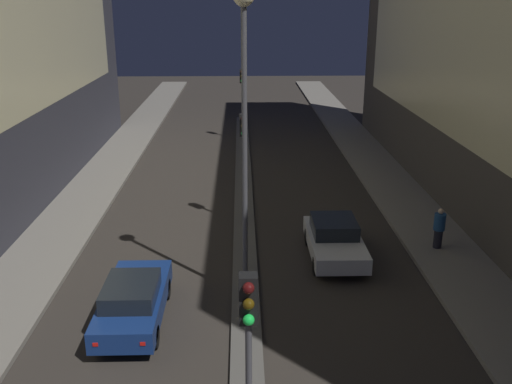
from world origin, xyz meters
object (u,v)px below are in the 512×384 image
at_px(car_right_lane, 335,239).
at_px(traffic_light_mid, 244,144).
at_px(traffic_light_far, 242,88).
at_px(traffic_light_near, 249,339).
at_px(car_left_lane, 133,300).
at_px(pedestrian_on_right_sidewalk, 439,228).
at_px(street_lamp, 244,86).

bearing_deg(car_right_lane, traffic_light_mid, 134.37).
relative_size(traffic_light_far, car_right_lane, 1.13).
bearing_deg(traffic_light_mid, traffic_light_far, 90.00).
bearing_deg(traffic_light_near, traffic_light_mid, 90.00).
bearing_deg(car_left_lane, car_right_lane, 32.99).
distance_m(traffic_light_far, pedestrian_on_right_sidewalk, 19.51).
xyz_separation_m(car_right_lane, pedestrian_on_right_sidewalk, (3.98, 0.45, 0.24)).
xyz_separation_m(street_lamp, car_left_lane, (-3.28, -1.39, -5.99)).
bearing_deg(traffic_light_far, traffic_light_near, -90.00).
xyz_separation_m(traffic_light_far, car_left_lane, (-3.28, -22.64, -2.76)).
height_order(traffic_light_mid, car_right_lane, traffic_light_mid).
relative_size(traffic_light_near, traffic_light_far, 1.00).
xyz_separation_m(traffic_light_near, car_right_lane, (3.28, 10.55, -2.77)).
bearing_deg(car_left_lane, pedestrian_on_right_sidewalk, 24.06).
bearing_deg(car_right_lane, pedestrian_on_right_sidewalk, 6.40).
height_order(traffic_light_mid, street_lamp, street_lamp).
height_order(car_right_lane, pedestrian_on_right_sidewalk, pedestrian_on_right_sidewalk).
xyz_separation_m(traffic_light_near, traffic_light_mid, (0.00, 13.91, 0.00)).
height_order(street_lamp, car_left_lane, street_lamp).
bearing_deg(traffic_light_far, pedestrian_on_right_sidewalk, -67.94).
height_order(car_left_lane, car_right_lane, car_left_lane).
bearing_deg(street_lamp, traffic_light_near, -90.00).
xyz_separation_m(traffic_light_mid, car_left_lane, (-3.28, -7.62, -2.76)).
distance_m(traffic_light_mid, car_left_lane, 8.74).
bearing_deg(street_lamp, pedestrian_on_right_sidewalk, 24.53).
bearing_deg(car_right_lane, street_lamp, -138.86).
bearing_deg(car_left_lane, traffic_light_mid, 66.69).
bearing_deg(pedestrian_on_right_sidewalk, traffic_light_far, 112.06).
xyz_separation_m(traffic_light_near, pedestrian_on_right_sidewalk, (7.27, 11.00, -2.53)).
height_order(traffic_light_mid, car_left_lane, traffic_light_mid).
relative_size(traffic_light_mid, traffic_light_far, 1.00).
distance_m(car_left_lane, pedestrian_on_right_sidewalk, 11.56).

